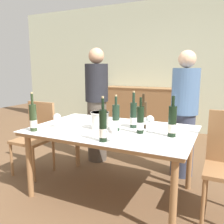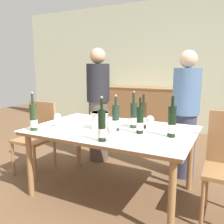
% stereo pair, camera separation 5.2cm
% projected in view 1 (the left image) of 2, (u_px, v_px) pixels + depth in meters
% --- Properties ---
extents(ground_plane, '(12.00, 12.00, 0.00)m').
position_uv_depth(ground_plane, '(112.00, 192.00, 2.65)').
color(ground_plane, brown).
extents(back_wall, '(8.00, 0.10, 2.80)m').
position_uv_depth(back_wall, '(173.00, 67.00, 5.10)').
color(back_wall, beige).
rests_on(back_wall, ground_plane).
extents(sideboard_cabinet, '(1.57, 0.46, 0.95)m').
position_uv_depth(sideboard_cabinet, '(139.00, 109.00, 5.29)').
color(sideboard_cabinet, '#996B42').
rests_on(sideboard_cabinet, ground_plane).
extents(dining_table, '(1.70, 1.09, 0.73)m').
position_uv_depth(dining_table, '(112.00, 134.00, 2.53)').
color(dining_table, '#996B42').
rests_on(dining_table, ground_plane).
extents(ice_bucket, '(0.20, 0.20, 0.18)m').
position_uv_depth(ice_bucket, '(100.00, 120.00, 2.50)').
color(ice_bucket, white).
rests_on(ice_bucket, dining_table).
extents(wine_bottle_0, '(0.07, 0.07, 0.40)m').
position_uv_depth(wine_bottle_0, '(33.00, 118.00, 2.40)').
color(wine_bottle_0, '#28381E').
rests_on(wine_bottle_0, dining_table).
extents(wine_bottle_1, '(0.07, 0.07, 0.36)m').
position_uv_depth(wine_bottle_1, '(140.00, 121.00, 2.32)').
color(wine_bottle_1, black).
rests_on(wine_bottle_1, dining_table).
extents(wine_bottle_2, '(0.08, 0.08, 0.37)m').
position_uv_depth(wine_bottle_2, '(116.00, 119.00, 2.41)').
color(wine_bottle_2, '#1E3323').
rests_on(wine_bottle_2, dining_table).
extents(wine_bottle_3, '(0.07, 0.07, 0.40)m').
position_uv_depth(wine_bottle_3, '(103.00, 126.00, 2.05)').
color(wine_bottle_3, black).
rests_on(wine_bottle_3, dining_table).
extents(wine_bottle_4, '(0.07, 0.07, 0.40)m').
position_uv_depth(wine_bottle_4, '(133.00, 116.00, 2.53)').
color(wine_bottle_4, '#1E3323').
rests_on(wine_bottle_4, dining_table).
extents(wine_bottle_5, '(0.08, 0.08, 0.38)m').
position_uv_depth(wine_bottle_5, '(172.00, 122.00, 2.20)').
color(wine_bottle_5, black).
rests_on(wine_bottle_5, dining_table).
extents(wine_bottle_6, '(0.07, 0.07, 0.37)m').
position_uv_depth(wine_bottle_6, '(143.00, 116.00, 2.53)').
color(wine_bottle_6, '#332314').
rests_on(wine_bottle_6, dining_table).
extents(wine_glass_0, '(0.08, 0.08, 0.15)m').
position_uv_depth(wine_glass_0, '(57.00, 118.00, 2.56)').
color(wine_glass_0, white).
rests_on(wine_glass_0, dining_table).
extents(wine_glass_1, '(0.09, 0.09, 0.15)m').
position_uv_depth(wine_glass_1, '(113.00, 130.00, 2.04)').
color(wine_glass_1, white).
rests_on(wine_glass_1, dining_table).
extents(wine_glass_2, '(0.09, 0.09, 0.15)m').
position_uv_depth(wine_glass_2, '(150.00, 120.00, 2.44)').
color(wine_glass_2, white).
rests_on(wine_glass_2, dining_table).
extents(chair_left_end, '(0.42, 0.42, 0.93)m').
position_uv_depth(chair_left_end, '(37.00, 132.00, 3.12)').
color(chair_left_end, '#996B42').
rests_on(chair_left_end, ground_plane).
extents(person_host, '(0.33, 0.33, 1.65)m').
position_uv_depth(person_host, '(97.00, 106.00, 3.45)').
color(person_host, '#51473D').
rests_on(person_host, ground_plane).
extents(person_guest_left, '(0.33, 0.33, 1.58)m').
position_uv_depth(person_guest_left, '(184.00, 115.00, 2.95)').
color(person_guest_left, '#383F56').
rests_on(person_guest_left, ground_plane).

